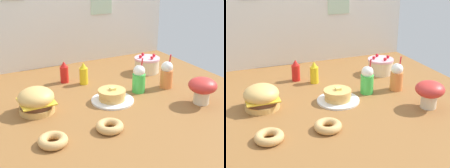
# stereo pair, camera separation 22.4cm
# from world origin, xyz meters

# --- Properties ---
(ground_plane) EXTENTS (2.22, 1.97, 0.02)m
(ground_plane) POSITION_xyz_m (0.00, 0.00, -0.01)
(ground_plane) COLOR brown
(back_wall) EXTENTS (2.22, 0.04, 0.97)m
(back_wall) POSITION_xyz_m (0.00, 0.98, 0.49)
(back_wall) COLOR silver
(back_wall) RESTS_ON ground_plane
(burger) EXTENTS (0.24, 0.24, 0.17)m
(burger) POSITION_xyz_m (-0.47, 0.10, 0.08)
(burger) COLOR #DBA859
(burger) RESTS_ON ground_plane
(pancake_stack) EXTENTS (0.30, 0.30, 0.11)m
(pancake_stack) POSITION_xyz_m (0.05, 0.01, 0.04)
(pancake_stack) COLOR white
(pancake_stack) RESTS_ON ground_plane
(layer_cake) EXTENTS (0.22, 0.22, 0.16)m
(layer_cake) POSITION_xyz_m (0.61, 0.42, 0.07)
(layer_cake) COLOR beige
(layer_cake) RESTS_ON ground_plane
(ketchup_bottle) EXTENTS (0.07, 0.07, 0.18)m
(ketchup_bottle) POSITION_xyz_m (-0.13, 0.52, 0.08)
(ketchup_bottle) COLOR red
(ketchup_bottle) RESTS_ON ground_plane
(mustard_bottle) EXTENTS (0.07, 0.07, 0.18)m
(mustard_bottle) POSITION_xyz_m (0.00, 0.42, 0.08)
(mustard_bottle) COLOR yellow
(mustard_bottle) RESTS_ON ground_plane
(cream_soda_cup) EXTENTS (0.10, 0.10, 0.27)m
(cream_soda_cup) POSITION_xyz_m (0.30, 0.07, 0.11)
(cream_soda_cup) COLOR green
(cream_soda_cup) RESTS_ON ground_plane
(orange_float_cup) EXTENTS (0.10, 0.10, 0.27)m
(orange_float_cup) POSITION_xyz_m (0.54, 0.05, 0.11)
(orange_float_cup) COLOR orange
(orange_float_cup) RESTS_ON ground_plane
(donut_pink_glaze) EXTENTS (0.17, 0.17, 0.05)m
(donut_pink_glaze) POSITION_xyz_m (-0.51, -0.33, 0.03)
(donut_pink_glaze) COLOR tan
(donut_pink_glaze) RESTS_ON ground_plane
(donut_chocolate) EXTENTS (0.17, 0.17, 0.05)m
(donut_chocolate) POSITION_xyz_m (-0.16, -0.34, 0.03)
(donut_chocolate) COLOR tan
(donut_chocolate) RESTS_ON ground_plane
(mushroom_stool) EXTENTS (0.20, 0.20, 0.19)m
(mushroom_stool) POSITION_xyz_m (0.58, -0.31, 0.12)
(mushroom_stool) COLOR beige
(mushroom_stool) RESTS_ON ground_plane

